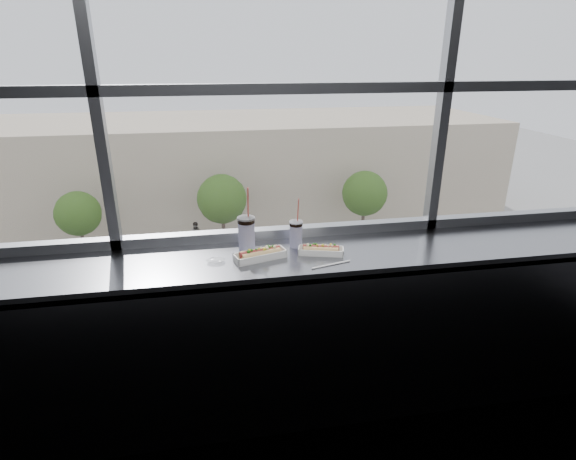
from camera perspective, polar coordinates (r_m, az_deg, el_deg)
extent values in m
plane|color=black|center=(3.10, -0.71, -10.27)|extent=(6.00, 0.00, 6.00)
plane|color=silver|center=(2.67, -0.98, 24.00)|extent=(6.00, 0.00, 6.00)
cube|color=gray|center=(2.62, 0.23, -3.66)|extent=(6.00, 0.55, 0.06)
cube|color=gray|center=(2.67, 1.23, -16.13)|extent=(6.00, 0.04, 1.04)
cube|color=white|center=(2.55, -3.54, -3.62)|extent=(0.31, 0.17, 0.01)
cube|color=white|center=(2.54, -3.55, -3.21)|extent=(0.31, 0.17, 0.04)
cylinder|color=tan|center=(2.53, -3.56, -3.04)|extent=(0.23, 0.11, 0.05)
cylinder|color=maroon|center=(2.53, -3.57, -2.76)|extent=(0.24, 0.10, 0.03)
cube|color=white|center=(2.61, 4.18, -2.99)|extent=(0.27, 0.15, 0.01)
cube|color=white|center=(2.60, 4.19, -2.63)|extent=(0.27, 0.15, 0.04)
cylinder|color=tan|center=(2.60, 4.20, -2.48)|extent=(0.20, 0.10, 0.04)
cylinder|color=maroon|center=(2.60, 4.20, -2.24)|extent=(0.21, 0.09, 0.03)
cylinder|color=white|center=(2.63, -5.28, -0.57)|extent=(0.10, 0.10, 0.20)
cylinder|color=black|center=(2.60, -5.34, 1.19)|extent=(0.10, 0.10, 0.02)
cylinder|color=silver|center=(2.60, -5.36, 1.52)|extent=(0.11, 0.11, 0.01)
cylinder|color=#CD4A3D|center=(2.56, -5.10, 3.33)|extent=(0.01, 0.05, 0.20)
cylinder|color=white|center=(2.68, 1.01, -0.57)|extent=(0.08, 0.08, 0.15)
cylinder|color=black|center=(2.65, 1.02, 0.79)|extent=(0.08, 0.08, 0.02)
cylinder|color=silver|center=(2.65, 1.02, 1.05)|extent=(0.08, 0.08, 0.01)
cylinder|color=#CD4A3D|center=(2.62, 1.28, 2.43)|extent=(0.01, 0.04, 0.16)
cylinder|color=white|center=(2.48, 5.51, -4.38)|extent=(0.23, 0.07, 0.01)
ellipsoid|color=silver|center=(2.53, -9.17, -3.82)|extent=(0.10, 0.07, 0.02)
plane|color=gray|center=(47.96, -9.27, 5.07)|extent=(120.00, 120.00, 0.00)
cube|color=black|center=(26.16, -7.92, -9.10)|extent=(80.00, 10.00, 0.06)
cube|color=gray|center=(33.32, -8.58, -2.21)|extent=(80.00, 6.00, 0.04)
cube|color=#C1AF93|center=(41.63, -9.39, 8.28)|extent=(50.00, 14.00, 8.00)
imported|color=#971A42|center=(22.22, -3.20, -11.30)|extent=(3.70, 7.23, 2.31)
imported|color=#FCFFC7|center=(32.35, 16.07, -1.57)|extent=(3.32, 6.32, 2.01)
imported|color=maroon|center=(29.29, -7.26, -3.49)|extent=(2.89, 5.75, 1.85)
imported|color=#282828|center=(30.87, -28.36, -4.22)|extent=(3.51, 7.20, 2.32)
imported|color=white|center=(22.88, 5.30, -10.88)|extent=(3.08, 6.04, 1.93)
imported|color=#635CB4|center=(26.99, 26.48, -7.50)|extent=(3.55, 7.07, 2.27)
imported|color=#66605B|center=(33.40, -11.53, -0.24)|extent=(0.99, 0.75, 2.24)
imported|color=#66605B|center=(32.24, 0.27, -0.64)|extent=(0.97, 0.73, 2.18)
cylinder|color=#47382B|center=(34.08, -24.57, -1.41)|extent=(0.23, 0.23, 2.28)
sphere|color=#3B661B|center=(33.40, -25.11, 1.90)|extent=(3.04, 3.04, 3.04)
cylinder|color=#47382B|center=(32.83, -8.16, -0.10)|extent=(0.26, 0.26, 2.63)
sphere|color=#3B661B|center=(32.04, -8.39, 3.92)|extent=(3.51, 3.51, 3.51)
cylinder|color=#47382B|center=(34.72, 9.47, 0.94)|extent=(0.25, 0.25, 2.53)
sphere|color=#3B661B|center=(34.00, 9.70, 4.61)|extent=(3.38, 3.38, 3.38)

